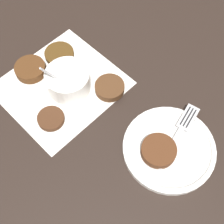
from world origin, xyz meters
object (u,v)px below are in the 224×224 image
Objects in this scene: sauce_bowl at (68,81)px; fork at (181,129)px; serving_plate at (169,148)px; fritter_on_plate at (159,151)px.

sauce_bowl is 0.28m from fork.
fritter_on_plate is (0.03, -0.01, 0.02)m from serving_plate.
sauce_bowl is 0.57× the size of serving_plate.
fritter_on_plate is at bearing 100.41° from sauce_bowl.
sauce_bowl is 0.27m from fritter_on_plate.
fork is at bearing -164.27° from serving_plate.
serving_plate is at bearing 15.73° from fork.
serving_plate is 1.18× the size of fork.
fork is at bearing 115.89° from sauce_bowl.
serving_plate is at bearing 106.11° from sauce_bowl.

